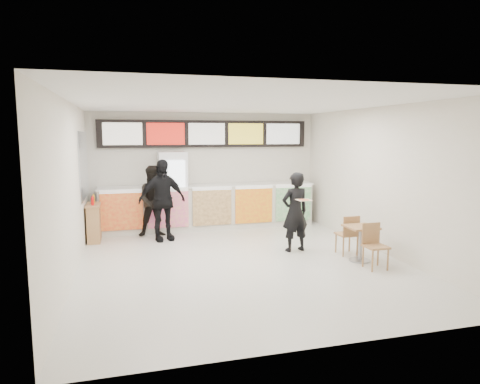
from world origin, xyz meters
name	(u,v)px	position (x,y,z in m)	size (l,w,h in m)	color
floor	(240,261)	(0.00, 0.00, 0.00)	(7.00, 7.00, 0.00)	beige
ceiling	(240,103)	(0.00, 0.00, 3.00)	(7.00, 7.00, 0.00)	white
wall_back	(206,170)	(0.00, 3.50, 1.50)	(6.00, 6.00, 0.00)	silver
wall_left	(71,190)	(-3.00, 0.00, 1.50)	(7.00, 7.00, 0.00)	silver
wall_right	(380,180)	(3.00, 0.00, 1.50)	(7.00, 7.00, 0.00)	silver
service_counter	(209,206)	(0.00, 3.09, 0.57)	(5.56, 0.77, 1.14)	silver
menu_board	(206,134)	(0.00, 3.41, 2.45)	(5.50, 0.14, 0.70)	black
drinks_fridge	(173,191)	(-0.93, 3.11, 1.00)	(0.70, 0.67, 2.00)	white
mirror_panel	(84,165)	(-2.99, 2.45, 1.75)	(0.01, 2.00, 1.50)	#B2B7BF
customer_main	(295,212)	(1.30, 0.44, 0.83)	(0.61, 0.40, 1.66)	black
customer_left	(155,201)	(-1.43, 2.55, 0.85)	(0.83, 0.65, 1.70)	black
customer_mid	(162,200)	(-1.30, 2.08, 0.94)	(1.10, 0.46, 1.88)	black
pizza_slice	(304,200)	(1.30, -0.01, 1.16)	(0.36, 0.36, 0.02)	beige
cafe_table	(361,237)	(2.24, -0.58, 0.48)	(0.56, 1.41, 0.82)	#AD834F
condiment_ledge	(94,222)	(-2.82, 2.41, 0.44)	(0.31, 0.77, 1.03)	#AD834F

